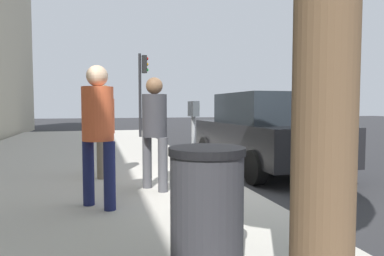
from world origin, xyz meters
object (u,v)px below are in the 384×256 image
object	(u,v)px
parked_sedan_near	(263,131)
traffic_signal	(142,81)
parking_meter	(193,124)
trash_bin	(207,212)
parking_officer	(104,123)
pedestrian_bystander	(98,123)
pedestrian_at_meter	(155,124)

from	to	relation	value
parked_sedan_near	traffic_signal	size ratio (longest dim) A/B	1.23
parking_meter	trash_bin	xyz separation A→B (m)	(-3.22, 0.78, -0.51)
parking_officer	parked_sedan_near	xyz separation A→B (m)	(0.63, -3.56, -0.26)
pedestrian_bystander	pedestrian_at_meter	bearing A→B (deg)	0.98
parking_meter	parking_officer	xyz separation A→B (m)	(0.95, 1.46, -0.01)
pedestrian_at_meter	trash_bin	world-z (taller)	pedestrian_at_meter
parking_officer	traffic_signal	world-z (taller)	traffic_signal
parking_officer	traffic_signal	bearing A→B (deg)	100.61
parking_meter	trash_bin	distance (m)	3.35
parked_sedan_near	parking_meter	bearing A→B (deg)	127.02
pedestrian_at_meter	parked_sedan_near	distance (m)	3.41
pedestrian_bystander	trash_bin	size ratio (longest dim) A/B	1.83
pedestrian_bystander	traffic_signal	world-z (taller)	traffic_signal
pedestrian_at_meter	parked_sedan_near	bearing A→B (deg)	3.18
trash_bin	parked_sedan_near	bearing A→B (deg)	-30.95
pedestrian_at_meter	pedestrian_bystander	xyz separation A→B (m)	(-0.78, 0.86, 0.06)
pedestrian_bystander	parking_officer	distance (m)	2.04
parking_meter	pedestrian_bystander	distance (m)	1.92
pedestrian_at_meter	trash_bin	distance (m)	2.96
trash_bin	traffic_signal	bearing A→B (deg)	-4.90
pedestrian_bystander	parked_sedan_near	bearing A→B (deg)	-5.20
parking_meter	parking_officer	world-z (taller)	parking_officer
parking_meter	parked_sedan_near	world-z (taller)	parked_sedan_near
parking_meter	traffic_signal	world-z (taller)	traffic_signal
pedestrian_at_meter	parked_sedan_near	size ratio (longest dim) A/B	0.40
parking_meter	parking_officer	size ratio (longest dim) A/B	0.82
pedestrian_at_meter	pedestrian_bystander	world-z (taller)	pedestrian_bystander
pedestrian_bystander	parked_sedan_near	size ratio (longest dim) A/B	0.42
parking_officer	parked_sedan_near	world-z (taller)	parking_officer
traffic_signal	trash_bin	size ratio (longest dim) A/B	3.56
pedestrian_bystander	parking_meter	bearing A→B (deg)	-6.67
parked_sedan_near	trash_bin	bearing A→B (deg)	149.05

